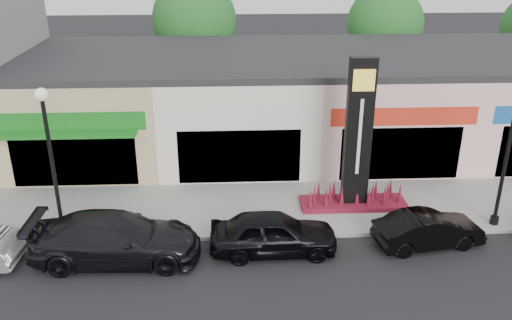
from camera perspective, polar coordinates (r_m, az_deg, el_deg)
The scene contains 15 objects.
ground at distance 18.22m, azimuth 3.52°, elevation -11.58°, with size 120.00×120.00×0.00m, color black.
sidewalk at distance 21.88m, azimuth 2.33°, elevation -4.96°, with size 52.00×4.30×0.15m, color gray.
curb at distance 19.93m, azimuth 2.89°, elevation -7.98°, with size 52.00×0.20×0.15m, color gray.
shop_beige at distance 28.33m, azimuth -16.36°, elevation 5.79°, with size 7.00×10.85×4.80m.
shop_cream at distance 27.54m, azimuth -1.99°, elevation 6.24°, with size 7.00×10.01×4.80m.
shop_pink_w at distance 28.49m, azimuth 12.32°, elevation 6.29°, with size 7.00×10.01×4.80m.
shop_pink_e at distance 31.04m, azimuth 24.98°, elevation 6.02°, with size 7.00×10.01×4.80m.
tree_rear_west at distance 34.85m, azimuth -6.52°, elevation 14.41°, with size 5.20×5.20×7.83m.
tree_rear_mid at distance 36.19m, azimuth 13.42°, elevation 13.73°, with size 4.80×4.80×7.29m.
lamp_west_near at distance 19.70m, azimuth -20.87°, elevation 1.08°, with size 0.44×0.44×5.47m.
lamp_east_near at distance 21.12m, azimuth 25.14°, elevation 1.81°, with size 0.44×0.44×5.47m.
pylon_sign at distance 21.28m, azimuth 10.54°, elevation 0.35°, with size 4.20×1.30×6.00m.
car_dark_sedan at distance 18.92m, azimuth -14.55°, elevation -7.98°, with size 5.67×2.30×1.65m, color black.
car_black_sedan at distance 18.78m, azimuth 1.84°, elevation -7.69°, with size 4.38×1.76×1.49m, color black.
car_black_conv at distance 20.12m, azimuth 17.70°, elevation -7.01°, with size 3.84×1.34×1.26m, color black.
Camera 1 is at (-1.81, -14.91, 10.31)m, focal length 38.00 mm.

